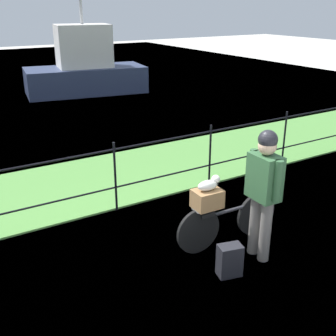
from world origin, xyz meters
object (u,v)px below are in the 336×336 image
wooden_crate (207,199)px  moored_boat_near (85,69)px  backpack_on_paving (230,260)px  cyclist_person (264,184)px  bicycle_main (227,221)px  terrier_dog (209,184)px  mooring_bollard (277,173)px

wooden_crate → moored_boat_near: 10.90m
wooden_crate → backpack_on_paving: 0.81m
wooden_crate → cyclist_person: bearing=-44.1°
wooden_crate → bicycle_main: bearing=-2.5°
backpack_on_paving → wooden_crate: bearing=-84.3°
wooden_crate → terrier_dog: bearing=-2.5°
terrier_dog → mooring_bollard: 2.77m
backpack_on_paving → mooring_bollard: bearing=-131.0°
backpack_on_paving → mooring_bollard: backpack_on_paving is taller
bicycle_main → wooden_crate: size_ratio=4.39×
backpack_on_paving → cyclist_person: bearing=-153.4°
wooden_crate → moored_boat_near: size_ratio=0.08×
terrier_dog → moored_boat_near: size_ratio=0.07×
cyclist_person → bicycle_main: bearing=108.1°
backpack_on_paving → moored_boat_near: size_ratio=0.09×
cyclist_person → backpack_on_paving: size_ratio=4.21×
wooden_crate → mooring_bollard: (2.43, 1.14, -0.57)m
mooring_bollard → cyclist_person: bearing=-140.3°
bicycle_main → cyclist_person: (0.15, -0.46, 0.67)m
bicycle_main → cyclist_person: size_ratio=0.94×
cyclist_person → mooring_bollard: 2.66m
bicycle_main → mooring_bollard: (2.10, 1.16, -0.16)m
cyclist_person → mooring_bollard: bearing=39.7°
cyclist_person → backpack_on_paving: 1.00m
mooring_bollard → wooden_crate: bearing=-154.8°
wooden_crate → moored_boat_near: (2.51, 10.61, 0.10)m
cyclist_person → moored_boat_near: moored_boat_near is taller
terrier_dog → moored_boat_near: bearing=76.8°
terrier_dog → cyclist_person: size_ratio=0.19×
terrier_dog → moored_boat_near: moored_boat_near is taller
cyclist_person → terrier_dog: bearing=134.4°
wooden_crate → mooring_bollard: wooden_crate is taller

